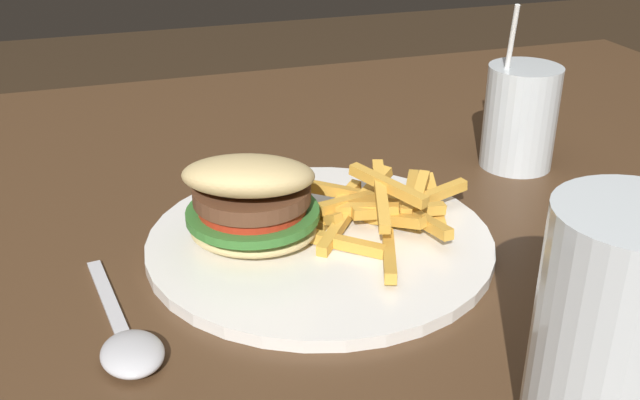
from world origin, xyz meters
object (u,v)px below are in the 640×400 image
(meal_plate_near, at_px, (296,222))
(juice_glass, at_px, (520,119))
(spoon, at_px, (130,347))
(beer_glass, at_px, (616,334))

(meal_plate_near, relative_size, juice_glass, 1.71)
(meal_plate_near, height_order, spoon, meal_plate_near)
(spoon, bearing_deg, beer_glass, 50.27)
(juice_glass, relative_size, spoon, 1.02)
(meal_plate_near, xyz_separation_m, beer_glass, (-0.10, 0.25, 0.04))
(meal_plate_near, relative_size, spoon, 1.75)
(juice_glass, distance_m, spoon, 0.45)
(meal_plate_near, xyz_separation_m, juice_glass, (-0.26, -0.10, 0.02))
(beer_glass, relative_size, juice_glass, 0.85)
(beer_glass, distance_m, spoon, 0.29)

